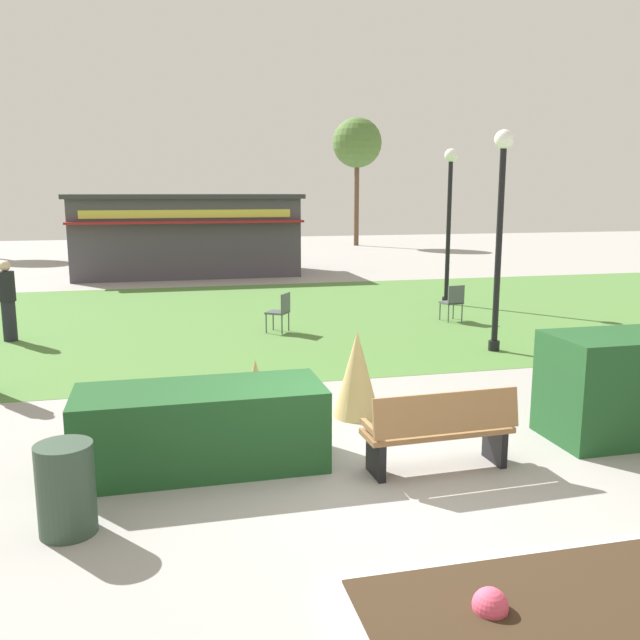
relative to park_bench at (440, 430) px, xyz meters
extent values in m
plane|color=#999691|center=(-0.74, 0.14, -0.48)|extent=(80.00, 80.00, 0.00)
cube|color=#4C7A38|center=(-0.74, 9.83, -0.48)|extent=(36.00, 12.00, 0.01)
sphere|color=#E54C6B|center=(-0.78, -2.70, -0.29)|extent=(0.26, 0.26, 0.26)
cube|color=olive|center=(0.00, 0.07, -0.03)|extent=(1.71, 0.54, 0.06)
cube|color=olive|center=(0.01, -0.15, 0.25)|extent=(1.70, 0.18, 0.44)
cube|color=black|center=(-0.73, 0.04, -0.26)|extent=(0.09, 0.44, 0.45)
cube|color=black|center=(0.73, 0.09, -0.26)|extent=(0.09, 0.44, 0.45)
cube|color=olive|center=(-0.81, 0.04, 0.09)|extent=(0.07, 0.44, 0.06)
cube|color=olive|center=(0.81, 0.09, 0.09)|extent=(0.07, 0.44, 0.06)
cube|color=#1E4C23|center=(-2.57, 0.75, -0.02)|extent=(2.76, 1.10, 0.93)
cone|color=tan|center=(-1.78, 1.97, -0.02)|extent=(0.52, 0.52, 0.91)
cone|color=tan|center=(-0.36, 2.03, 0.13)|extent=(0.65, 0.65, 1.22)
cylinder|color=black|center=(3.42, 5.20, -0.38)|extent=(0.22, 0.22, 0.20)
cylinder|color=black|center=(3.42, 5.20, 1.46)|extent=(0.12, 0.12, 3.89)
sphere|color=white|center=(3.42, 5.20, 3.57)|extent=(0.36, 0.36, 0.36)
cylinder|color=black|center=(4.83, 10.67, -0.38)|extent=(0.22, 0.22, 0.20)
cylinder|color=black|center=(4.83, 10.67, 1.46)|extent=(0.12, 0.12, 3.89)
sphere|color=white|center=(4.83, 10.67, 3.57)|extent=(0.36, 0.36, 0.36)
cylinder|color=#2D4233|center=(-3.87, -0.50, -0.05)|extent=(0.52, 0.52, 0.86)
cube|color=#47424C|center=(-1.85, 19.52, 0.94)|extent=(8.06, 3.79, 2.84)
cube|color=#333338|center=(-1.85, 19.52, 2.44)|extent=(8.36, 4.09, 0.16)
cube|color=maroon|center=(-1.85, 17.45, 1.56)|extent=(8.16, 0.36, 0.08)
cube|color=#D8CC4C|center=(-1.85, 17.61, 1.85)|extent=(7.25, 0.04, 0.28)
cube|color=#4C5156|center=(-0.42, 7.96, -0.03)|extent=(0.61, 0.61, 0.04)
cube|color=#4C5156|center=(-0.25, 7.85, 0.19)|extent=(0.28, 0.39, 0.44)
cylinder|color=#4C5156|center=(-0.47, 8.23, -0.26)|extent=(0.03, 0.03, 0.45)
cylinder|color=#4C5156|center=(-0.68, 7.91, -0.26)|extent=(0.03, 0.03, 0.45)
cylinder|color=#4C5156|center=(-0.15, 8.02, -0.26)|extent=(0.03, 0.03, 0.45)
cylinder|color=#4C5156|center=(-0.37, 7.70, -0.26)|extent=(0.03, 0.03, 0.45)
cube|color=#4C5156|center=(3.91, 8.31, -0.03)|extent=(0.50, 0.50, 0.04)
cube|color=#4C5156|center=(3.93, 8.11, 0.19)|extent=(0.44, 0.10, 0.44)
cylinder|color=#4C5156|center=(4.07, 8.52, -0.26)|extent=(0.03, 0.03, 0.45)
cylinder|color=#4C5156|center=(3.69, 8.47, -0.26)|extent=(0.03, 0.03, 0.45)
cylinder|color=#4C5156|center=(4.12, 8.15, -0.26)|extent=(0.03, 0.03, 0.45)
cylinder|color=#4C5156|center=(3.75, 8.09, -0.26)|extent=(0.03, 0.03, 0.45)
cylinder|color=#23232D|center=(-6.03, 8.41, -0.06)|extent=(0.28, 0.28, 0.85)
cylinder|color=black|center=(-6.03, 8.41, 0.68)|extent=(0.34, 0.34, 0.62)
sphere|color=beige|center=(-6.03, 8.41, 1.10)|extent=(0.22, 0.22, 0.22)
cube|color=black|center=(-4.65, 26.16, 0.07)|extent=(4.27, 1.98, 0.60)
cube|color=black|center=(-4.80, 26.17, 0.50)|extent=(2.37, 1.68, 0.44)
cylinder|color=black|center=(-3.31, 27.02, -0.16)|extent=(0.65, 0.25, 0.64)
cylinder|color=black|center=(-3.38, 25.18, -0.16)|extent=(0.65, 0.25, 0.64)
cylinder|color=black|center=(-5.91, 27.13, -0.16)|extent=(0.65, 0.25, 0.64)
cylinder|color=black|center=(-5.98, 25.29, -0.16)|extent=(0.65, 0.25, 0.64)
cube|color=silver|center=(0.25, 26.16, 0.07)|extent=(4.26, 1.94, 0.60)
cube|color=black|center=(0.10, 26.16, 0.50)|extent=(2.36, 1.66, 0.44)
cylinder|color=black|center=(1.58, 27.04, -0.16)|extent=(0.65, 0.24, 0.64)
cylinder|color=black|center=(1.52, 25.20, -0.16)|extent=(0.65, 0.24, 0.64)
cylinder|color=black|center=(-1.02, 27.12, -0.16)|extent=(0.65, 0.24, 0.64)
cylinder|color=black|center=(-1.08, 25.28, -0.16)|extent=(0.65, 0.24, 0.64)
cylinder|color=brown|center=(8.41, 31.40, 1.88)|extent=(0.28, 0.28, 4.72)
sphere|color=#4C7233|center=(8.41, 31.40, 5.34)|extent=(2.80, 2.80, 2.80)
camera|label=1|loc=(-2.99, -6.65, 2.60)|focal=38.08mm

